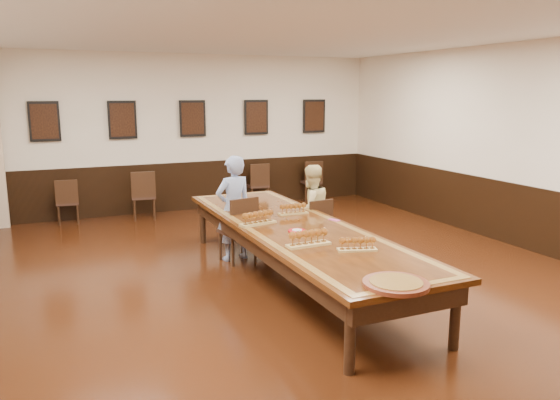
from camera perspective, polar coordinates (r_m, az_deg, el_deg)
name	(u,v)px	position (r m, az deg, el deg)	size (l,w,h in m)	color
floor	(295,283)	(7.19, 1.63, -8.63)	(8.00, 10.00, 0.02)	black
ceiling	(297,25)	(6.81, 1.78, 17.77)	(8.00, 10.00, 0.02)	white
wall_back	(192,133)	(11.52, -9.16, 6.93)	(8.00, 0.02, 3.20)	beige
wall_right	(531,147)	(9.27, 24.78, 5.04)	(0.02, 10.00, 3.20)	beige
chair_man	(237,229)	(7.94, -4.47, -3.03)	(0.45, 0.49, 0.97)	#321E16
chair_woman	(314,226)	(8.26, 3.57, -2.78)	(0.41, 0.45, 0.87)	#321E16
spare_chair_a	(67,201)	(10.98, -21.34, -0.10)	(0.40, 0.43, 0.85)	#321E16
spare_chair_b	(143,195)	(10.91, -14.08, 0.55)	(0.45, 0.49, 0.95)	#321E16
spare_chair_c	(257,184)	(11.92, -2.39, 1.69)	(0.43, 0.47, 0.92)	#321E16
spare_chair_d	(311,180)	(12.44, 3.21, 2.06)	(0.43, 0.47, 0.91)	#321E16
person_man	(234,208)	(7.96, -4.87, -0.87)	(0.56, 0.37, 1.54)	#4664AF
person_woman	(311,209)	(8.28, 3.23, -1.00)	(0.68, 0.53, 1.36)	beige
pink_phone	(334,220)	(7.30, 5.67, -2.10)	(0.08, 0.15, 0.01)	#D24691
wainscoting	(296,245)	(7.04, 1.65, -4.72)	(8.00, 10.00, 1.00)	black
conference_table	(296,237)	(7.01, 1.65, -3.85)	(1.40, 5.00, 0.76)	#321708
posters	(193,118)	(11.43, -9.11, 8.41)	(6.14, 0.04, 0.74)	black
flight_a	(258,218)	(7.02, -2.32, -1.93)	(0.51, 0.25, 0.18)	#A68545
flight_b	(293,209)	(7.62, 1.37, -0.97)	(0.42, 0.13, 0.16)	#A68545
flight_c	(308,239)	(6.06, 2.99, -4.05)	(0.51, 0.18, 0.19)	#A68545
flight_d	(357,245)	(5.93, 8.08, -4.63)	(0.44, 0.25, 0.16)	#A68545
red_plate_grp	(297,231)	(6.68, 1.79, -3.25)	(0.22, 0.22, 0.03)	red
carved_platter	(396,284)	(4.97, 12.02, -8.55)	(0.73, 0.73, 0.05)	#531D10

